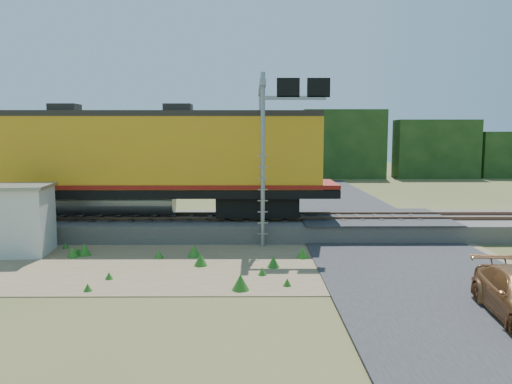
{
  "coord_description": "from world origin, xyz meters",
  "views": [
    {
      "loc": [
        1.19,
        -17.84,
        4.79
      ],
      "look_at": [
        1.33,
        3.0,
        2.4
      ],
      "focal_mm": 35.0,
      "sensor_mm": 36.0,
      "label": 1
    }
  ],
  "objects": [
    {
      "name": "ground",
      "position": [
        0.0,
        0.0,
        0.0
      ],
      "size": [
        140.0,
        140.0,
        0.0
      ],
      "primitive_type": "plane",
      "color": "#475123",
      "rests_on": "ground"
    },
    {
      "name": "ballast",
      "position": [
        0.0,
        6.0,
        0.4
      ],
      "size": [
        70.0,
        5.0,
        0.8
      ],
      "primitive_type": "cube",
      "color": "slate",
      "rests_on": "ground"
    },
    {
      "name": "rails",
      "position": [
        0.0,
        6.0,
        0.88
      ],
      "size": [
        70.0,
        1.54,
        0.16
      ],
      "color": "brown",
      "rests_on": "ballast"
    },
    {
      "name": "dirt_shoulder",
      "position": [
        -2.0,
        0.5,
        0.01
      ],
      "size": [
        26.0,
        8.0,
        0.03
      ],
      "primitive_type": "cube",
      "color": "#8C7754",
      "rests_on": "ground"
    },
    {
      "name": "road",
      "position": [
        7.0,
        0.74,
        0.09
      ],
      "size": [
        7.0,
        66.0,
        0.86
      ],
      "color": "#38383A",
      "rests_on": "ground"
    },
    {
      "name": "tree_line_north",
      "position": [
        0.0,
        38.0,
        3.07
      ],
      "size": [
        130.0,
        3.0,
        6.5
      ],
      "color": "#173613",
      "rests_on": "ground"
    },
    {
      "name": "weed_clumps",
      "position": [
        -3.5,
        0.1,
        0.0
      ],
      "size": [
        15.0,
        6.2,
        0.56
      ],
      "primitive_type": null,
      "color": "#2A6B1E",
      "rests_on": "ground"
    },
    {
      "name": "locomotive",
      "position": [
        -5.86,
        6.0,
        3.68
      ],
      "size": [
        21.4,
        3.26,
        5.52
      ],
      "color": "black",
      "rests_on": "rails"
    },
    {
      "name": "shed",
      "position": [
        -8.13,
        1.94,
        1.43
      ],
      "size": [
        2.62,
        2.62,
        2.82
      ],
      "rotation": [
        0.0,
        0.0,
        0.11
      ],
      "color": "silver",
      "rests_on": "ground"
    },
    {
      "name": "signal_gantry",
      "position": [
        2.0,
        5.32,
        5.51
      ],
      "size": [
        2.92,
        6.2,
        7.38
      ],
      "color": "gray",
      "rests_on": "ground"
    }
  ]
}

